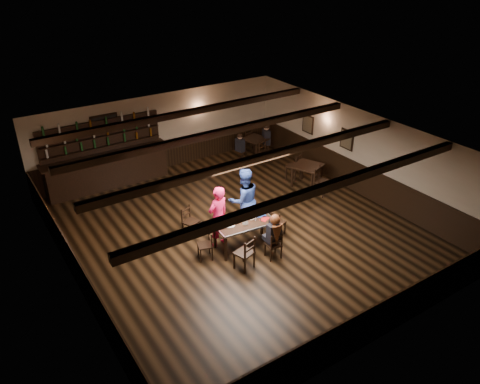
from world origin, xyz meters
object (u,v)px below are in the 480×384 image
man_blue (244,200)px  bar_counter (107,165)px  woman_pink (218,217)px  cake (229,223)px  chair_near_left (247,251)px  chair_near_right (275,244)px  dining_table (245,225)px

man_blue → bar_counter: 5.24m
woman_pink → cake: 0.36m
cake → man_blue: bearing=35.6°
cake → bar_counter: bar_counter is taller
man_blue → cake: (-0.87, -0.63, -0.13)m
cake → bar_counter: size_ratio=0.08×
chair_near_left → chair_near_right: size_ratio=1.17×
chair_near_left → bar_counter: bar_counter is taller
dining_table → chair_near_right: size_ratio=2.09×
chair_near_left → cake: (0.10, 0.96, 0.27)m
woman_pink → bar_counter: size_ratio=0.42×
dining_table → chair_near_left: bearing=-120.7°
dining_table → woman_pink: 0.72m
bar_counter → chair_near_left: bearing=-78.5°
man_blue → chair_near_left: bearing=67.0°
woman_pink → bar_counter: (-1.26, 5.01, -0.14)m
woman_pink → bar_counter: bearing=-87.2°
chair_near_left → cake: bearing=84.3°
dining_table → bar_counter: 5.76m
dining_table → woman_pink: size_ratio=0.94×
chair_near_left → man_blue: (0.97, 1.59, 0.40)m
dining_table → chair_near_left: (-0.50, -0.84, -0.14)m
dining_table → chair_near_left: size_ratio=1.79×
woman_pink → bar_counter: 5.17m
chair_near_left → chair_near_right: bearing=-1.6°
woman_pink → man_blue: size_ratio=0.93×
chair_near_right → cake: size_ratio=2.39×
dining_table → chair_near_left: chair_near_left is taller
chair_near_right → cake: bearing=127.0°
chair_near_left → bar_counter: 6.45m
man_blue → woman_pink: bearing=24.6°
chair_near_right → cake: cake is taller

